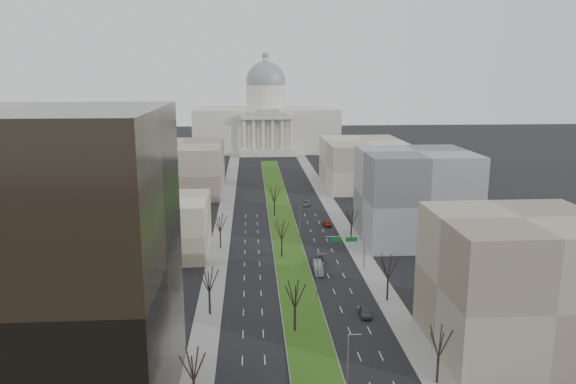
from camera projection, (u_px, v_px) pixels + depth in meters
name	position (u px, v px, depth m)	size (l,w,h in m)	color
ground	(281.00, 216.00, 175.66)	(600.00, 600.00, 0.00)	black
median	(281.00, 216.00, 174.65)	(8.00, 222.03, 0.20)	#999993
sidewalk_left	(221.00, 240.00, 150.10)	(5.00, 330.00, 0.15)	gray
sidewalk_right	(350.00, 238.00, 152.42)	(5.00, 330.00, 0.15)	gray
capitol	(266.00, 122.00, 318.15)	(80.00, 46.00, 55.00)	beige
building_glass_tower	(28.00, 271.00, 69.51)	(34.00, 30.00, 40.00)	black
building_beige_left	(155.00, 226.00, 137.86)	(26.00, 22.00, 14.00)	tan
building_tan_right	(517.00, 284.00, 89.70)	(26.00, 24.00, 22.00)	gray
building_grey_right	(415.00, 196.00, 148.08)	(28.00, 26.00, 24.00)	slate
building_far_left	(182.00, 168.00, 210.47)	(30.00, 40.00, 18.00)	gray
building_far_right	(363.00, 163.00, 219.99)	(30.00, 40.00, 18.00)	tan
tree_left_near	(193.00, 364.00, 73.63)	(5.10, 5.10, 9.18)	black
tree_left_mid	(209.00, 279.00, 102.82)	(5.40, 5.40, 9.72)	black
tree_left_far	(220.00, 223.00, 141.87)	(5.28, 5.28, 9.50)	black
tree_right_near	(439.00, 341.00, 79.80)	(5.16, 5.16, 9.29)	black
tree_right_mid	(388.00, 266.00, 108.97)	(5.52, 5.52, 9.94)	black
tree_right_far	(352.00, 217.00, 148.12)	(5.04, 5.04, 9.07)	black
tree_median_a	(295.00, 294.00, 96.02)	(5.40, 5.40, 9.72)	black
tree_median_b	(282.00, 229.00, 135.04)	(5.40, 5.40, 9.72)	black
tree_median_c	(274.00, 194.00, 174.06)	(5.40, 5.40, 9.72)	black
streetlamp_median_a	(348.00, 363.00, 77.35)	(1.90, 0.20, 9.16)	gray
streetlamp_median_b	(318.00, 274.00, 111.49)	(1.90, 0.20, 9.16)	gray
streetlamp_median_c	(300.00, 222.00, 150.51)	(1.90, 0.20, 9.16)	gray
mast_arm_signs	(353.00, 244.00, 126.53)	(9.12, 0.24, 8.09)	gray
car_grey_near	(365.00, 312.00, 103.47)	(1.94, 4.83, 1.65)	#44484B
car_black	(319.00, 260.00, 132.26)	(1.75, 5.03, 1.66)	black
car_red	(327.00, 224.00, 164.06)	(1.97, 4.85, 1.41)	maroon
car_grey_far	(306.00, 203.00, 189.21)	(2.48, 5.37, 1.49)	#505258
box_van	(318.00, 268.00, 126.15)	(1.79, 7.63, 2.13)	silver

